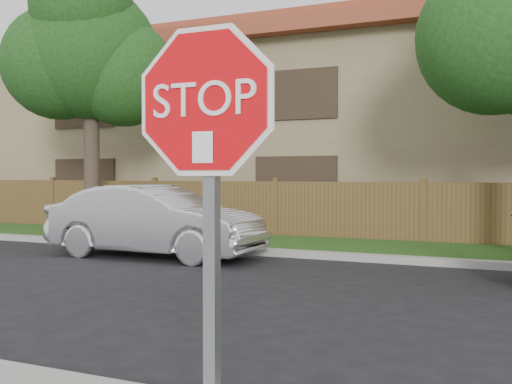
% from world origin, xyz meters
% --- Properties ---
extents(far_curb, '(70.00, 0.30, 0.15)m').
position_xyz_m(far_curb, '(0.00, 8.15, 0.07)').
color(far_curb, gray).
rests_on(far_curb, ground).
extents(grass_strip, '(70.00, 3.00, 0.12)m').
position_xyz_m(grass_strip, '(0.00, 9.80, 0.06)').
color(grass_strip, '#1E4714').
rests_on(grass_strip, ground).
extents(fence, '(70.00, 0.12, 1.60)m').
position_xyz_m(fence, '(0.00, 11.40, 0.80)').
color(fence, brown).
rests_on(fence, ground).
extents(apartment_building, '(35.20, 9.20, 7.20)m').
position_xyz_m(apartment_building, '(0.00, 17.00, 3.53)').
color(apartment_building, '#867453').
rests_on(apartment_building, ground).
extents(tree_left, '(4.80, 3.90, 7.78)m').
position_xyz_m(tree_left, '(-8.98, 9.57, 5.22)').
color(tree_left, '#382B21').
rests_on(tree_left, ground).
extents(stop_sign, '(1.01, 0.13, 2.55)m').
position_xyz_m(stop_sign, '(0.86, -1.48, 1.83)').
color(stop_sign, gray).
rests_on(stop_sign, sidewalk_near).
extents(sedan_left, '(4.77, 1.68, 1.57)m').
position_xyz_m(sedan_left, '(-5.00, 6.89, 0.79)').
color(sedan_left, silver).
rests_on(sedan_left, ground).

